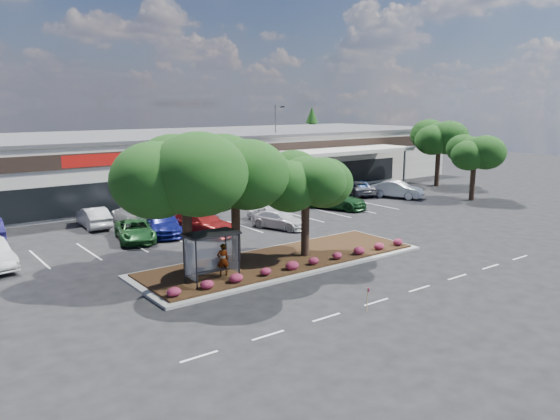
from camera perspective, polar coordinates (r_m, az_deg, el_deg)
ground at (r=31.22m, az=7.69°, el=-6.50°), size 160.00×160.00×0.00m
retail_store at (r=59.23m, az=-15.89°, el=4.62°), size 80.40×25.20×6.25m
landscape_island at (r=32.81m, az=0.26°, el=-5.29°), size 18.00×6.00×0.26m
lane_markings at (r=38.94m, az=-3.28°, el=-2.86°), size 33.12×20.06×0.01m
shrub_row at (r=31.13m, az=2.61°, el=-5.48°), size 17.00×0.80×0.50m
bus_shelter at (r=28.47m, az=-7.32°, el=-3.38°), size 2.75×1.55×2.59m
island_tree_west at (r=29.17m, az=-9.77°, el=0.71°), size 7.20×7.20×7.89m
island_tree_mid at (r=31.52m, az=-4.68°, el=1.08°), size 6.60×6.60×7.32m
island_tree_east at (r=32.71m, az=2.68°, el=0.74°), size 5.80×5.80×6.50m
tree_east_near at (r=56.70m, az=19.56°, el=4.23°), size 5.60×5.60×6.51m
tree_east_far at (r=65.31m, az=16.20°, el=5.74°), size 6.40×6.40×7.62m
conifer_north_east at (r=85.37m, az=3.33°, el=7.77°), size 3.96×3.96×9.00m
person_waiting at (r=29.45m, az=-5.99°, el=-5.19°), size 0.74×0.58×1.78m
light_pole at (r=60.29m, az=-0.39°, el=6.03°), size 1.43×0.50×9.25m
survey_stake at (r=25.45m, az=9.14°, el=-8.92°), size 0.07×0.14×1.14m
car_1 at (r=39.11m, az=-14.91°, el=-2.10°), size 3.57×5.56×1.43m
car_2 at (r=40.65m, az=-12.06°, el=-1.34°), size 4.03×6.00×1.62m
car_3 at (r=39.91m, az=-8.25°, el=-1.38°), size 4.17×6.31×1.70m
car_4 at (r=41.58m, az=-0.04°, el=-1.01°), size 3.37×4.99×1.34m
car_5 at (r=43.93m, az=-1.24°, el=-0.30°), size 1.92×4.30×1.43m
car_6 at (r=50.91m, az=5.80°, el=1.16°), size 1.63×3.90×1.32m
car_7 at (r=49.62m, az=5.76°, el=1.12°), size 4.34×6.35×1.71m
car_8 at (r=56.34m, az=12.15°, el=2.11°), size 3.62×5.40×1.68m
car_10 at (r=44.28m, az=-18.90°, el=-0.73°), size 1.97×4.84×1.56m
car_11 at (r=44.28m, az=-14.98°, el=-0.41°), size 2.63×5.96×1.70m
car_12 at (r=47.40m, az=-11.65°, el=0.41°), size 2.00×4.92×1.59m
car_13 at (r=47.26m, az=-8.79°, el=0.37°), size 2.92×4.49×1.42m
car_14 at (r=52.02m, az=-0.55°, el=1.56°), size 3.56×4.96×1.57m
car_15 at (r=55.11m, az=1.71°, el=2.05°), size 3.17×5.63×1.48m
car_16 at (r=57.49m, az=7.84°, el=2.29°), size 2.06×4.46×1.42m
car_17 at (r=57.16m, az=7.92°, el=2.26°), size 3.86×5.74×1.46m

